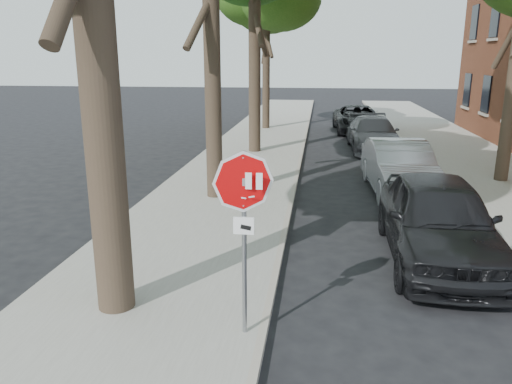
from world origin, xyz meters
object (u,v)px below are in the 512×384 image
(stop_sign, at_px, (244,209))
(car_a, at_px, (438,219))
(car_b, at_px, (399,168))
(car_d, at_px, (358,119))
(car_c, at_px, (373,134))

(stop_sign, xyz_separation_m, car_a, (3.30, 3.39, -1.12))
(stop_sign, relative_size, car_a, 0.54)
(car_b, bearing_deg, car_d, 88.12)
(stop_sign, xyz_separation_m, car_d, (2.93, 20.70, -1.24))
(stop_sign, distance_m, car_a, 4.86)
(car_c, relative_size, car_d, 0.96)
(car_a, distance_m, car_c, 12.04)
(car_a, bearing_deg, car_d, 92.02)
(stop_sign, relative_size, car_c, 0.54)
(car_b, bearing_deg, car_a, -93.61)
(car_c, bearing_deg, car_d, 90.76)
(car_a, bearing_deg, car_b, 90.80)
(car_b, height_order, car_d, car_b)
(car_b, height_order, car_c, car_b)
(car_a, xyz_separation_m, car_c, (-0.08, 12.04, -0.13))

